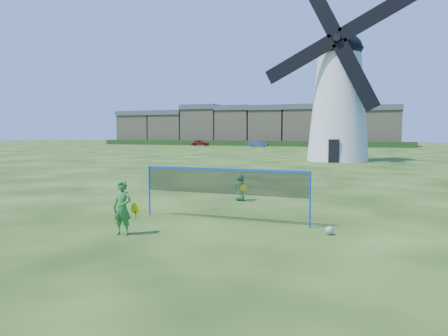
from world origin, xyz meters
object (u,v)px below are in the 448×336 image
Objects in this scene: player_boy at (240,187)px; car_left at (200,143)px; windmill at (339,97)px; play_ball at (329,230)px; car_right at (258,144)px; player_girl at (122,208)px; badminton_net at (224,182)px.

car_left is at bearing -48.27° from player_boy.
windmill is at bearing -161.59° from car_left.
player_boy is 65.68m from car_left.
car_left is at bearing 130.73° from windmill.
car_right reaches higher than play_ball.
player_boy is 60.87m from car_right.
windmill is 76.49× the size of play_ball.
player_girl is 70.93m from car_left.
car_left is at bearing 85.12° from car_right.
windmill reaches higher than car_right.
badminton_net is (0.07, -28.45, -4.61)m from windmill.
windmill is 45.55m from car_left.
badminton_net is 3.85m from player_boy.
car_right is (-17.73, 33.71, -5.19)m from windmill.
player_girl reaches higher than play_ball.
player_girl reaches higher than player_boy.
badminton_net is at bearing -166.08° from car_right.
player_boy is 0.29× the size of car_left.
player_girl is at bearing -158.37° from play_ball.
play_ball is 66.12m from car_right.
car_right is (-17.00, 58.45, 0.05)m from player_boy.
play_ball is (3.10, -0.57, -1.03)m from badminton_net.
player_boy is at bearing 78.97° from player_girl.
car_left is (-28.80, 59.03, 0.08)m from player_boy.
player_boy is at bearing -176.31° from car_left.
car_left is 1.02× the size of car_right.
play_ball is at bearing -83.76° from windmill.
car_left is (-27.83, 65.24, -0.10)m from player_girl.
badminton_net is 3.66× the size of player_girl.
player_girl is (-1.69, -30.95, -5.06)m from windmill.
player_boy is 4.63× the size of play_ball.
player_boy is (-0.72, -24.74, -5.24)m from windmill.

